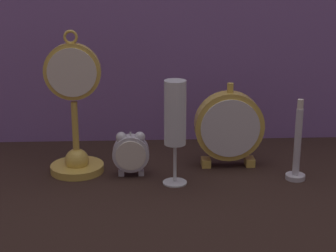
# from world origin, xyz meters

# --- Properties ---
(ground_plane) EXTENTS (4.00, 4.00, 0.00)m
(ground_plane) POSITION_xyz_m (0.00, 0.00, 0.00)
(ground_plane) COLOR black
(pocket_watch_on_stand) EXTENTS (0.12, 0.12, 0.31)m
(pocket_watch_on_stand) POSITION_xyz_m (-0.20, 0.11, 0.11)
(pocket_watch_on_stand) COLOR gold
(pocket_watch_on_stand) RESTS_ON ground_plane
(alarm_clock_twin_bell) EXTENTS (0.08, 0.03, 0.10)m
(alarm_clock_twin_bell) POSITION_xyz_m (-0.08, 0.08, 0.05)
(alarm_clock_twin_bell) COLOR silver
(alarm_clock_twin_bell) RESTS_ON ground_plane
(mantel_clock_silver) EXTENTS (0.15, 0.04, 0.19)m
(mantel_clock_silver) POSITION_xyz_m (0.14, 0.13, 0.09)
(mantel_clock_silver) COLOR gold
(mantel_clock_silver) RESTS_ON ground_plane
(champagne_flute) EXTENTS (0.05, 0.05, 0.22)m
(champagne_flute) POSITION_xyz_m (0.01, 0.04, 0.14)
(champagne_flute) COLOR silver
(champagne_flute) RESTS_ON ground_plane
(brass_candlestick) EXTENTS (0.04, 0.04, 0.17)m
(brass_candlestick) POSITION_xyz_m (0.27, 0.05, 0.06)
(brass_candlestick) COLOR silver
(brass_candlestick) RESTS_ON ground_plane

